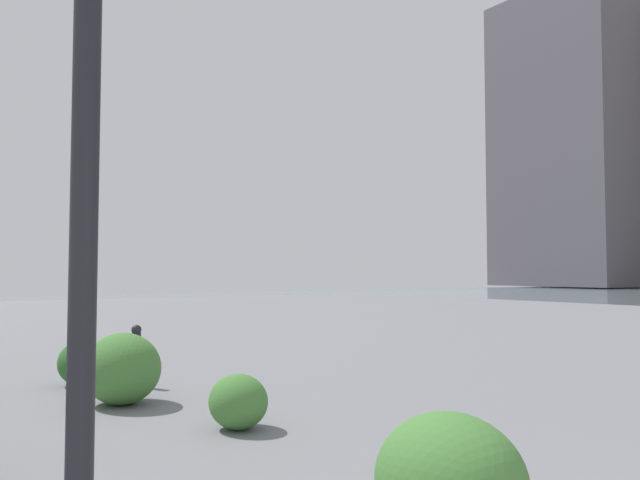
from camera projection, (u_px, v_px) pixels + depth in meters
name	position (u px, v px, depth m)	size (l,w,h in m)	color
building_highrise	(581.00, 143.00, 70.31)	(14.48, 14.51, 31.57)	#5B5660
lamppost	(87.00, 42.00, 3.28)	(0.98, 0.28, 4.04)	#232328
bollard_mid	(136.00, 354.00, 8.31)	(0.13, 0.13, 0.81)	#232328
shrub_low	(82.00, 363.00, 8.40)	(0.70, 0.63, 0.59)	#2D6628
shrub_wide	(238.00, 402.00, 6.06)	(0.62, 0.55, 0.52)	#477F38
shrub_tall	(122.00, 369.00, 7.20)	(0.95, 0.86, 0.81)	#477F38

